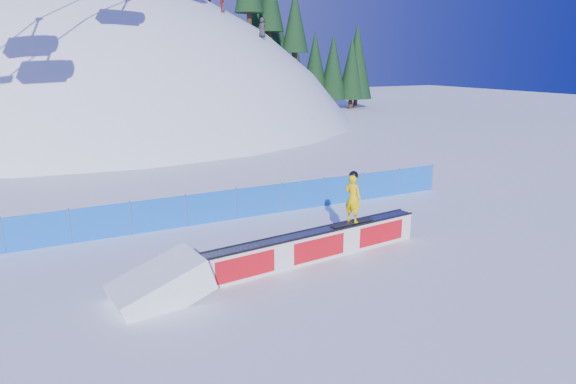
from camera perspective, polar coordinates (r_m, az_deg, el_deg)
ground at (r=15.94m, az=-3.00°, el=-7.85°), size 160.00×160.00×0.00m
snow_hill at (r=60.75m, az=-19.69°, el=-9.64°), size 64.00×64.00×64.00m
treeline at (r=63.15m, az=1.06°, el=17.51°), size 21.78×12.91×18.67m
safety_fence at (r=19.71m, az=-8.47°, el=-1.70°), size 22.05×0.05×1.30m
rail_box at (r=16.00m, az=2.97°, el=-5.96°), size 7.93×1.37×0.95m
snow_ramp at (r=14.06m, az=-13.88°, el=-11.50°), size 2.69×1.84×1.59m
snowboarder at (r=16.48m, az=7.21°, el=-0.61°), size 1.66×0.67×1.71m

